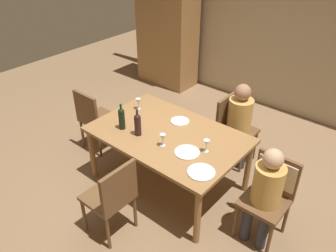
% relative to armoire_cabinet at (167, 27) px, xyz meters
% --- Properties ---
extents(ground_plane, '(10.00, 10.00, 0.00)m').
position_rel_armoire_cabinet_xyz_m(ground_plane, '(1.99, -2.33, -1.10)').
color(ground_plane, '#846647').
extents(rear_room_partition, '(6.40, 0.12, 2.70)m').
position_rel_armoire_cabinet_xyz_m(rear_room_partition, '(1.99, 0.45, 0.25)').
color(rear_room_partition, tan).
rests_on(rear_room_partition, ground_plane).
extents(armoire_cabinet, '(1.18, 0.62, 2.18)m').
position_rel_armoire_cabinet_xyz_m(armoire_cabinet, '(0.00, 0.00, 0.00)').
color(armoire_cabinet, olive).
rests_on(armoire_cabinet, ground_plane).
extents(dining_table, '(1.77, 1.16, 0.75)m').
position_rel_armoire_cabinet_xyz_m(dining_table, '(1.99, -2.33, -0.42)').
color(dining_table, olive).
rests_on(dining_table, ground_plane).
extents(chair_far_right, '(0.44, 0.44, 0.92)m').
position_rel_armoire_cabinet_xyz_m(chair_far_right, '(2.30, -1.37, -0.56)').
color(chair_far_right, brown).
rests_on(chair_far_right, ground_plane).
extents(chair_right_end, '(0.44, 0.46, 0.92)m').
position_rel_armoire_cabinet_xyz_m(chair_right_end, '(3.25, -2.21, -0.50)').
color(chair_right_end, brown).
rests_on(chair_right_end, ground_plane).
extents(chair_near, '(0.44, 0.44, 0.92)m').
position_rel_armoire_cabinet_xyz_m(chair_near, '(2.07, -3.29, -0.56)').
color(chair_near, brown).
rests_on(chair_near, ground_plane).
extents(chair_left_end, '(0.44, 0.44, 0.92)m').
position_rel_armoire_cabinet_xyz_m(chair_left_end, '(0.72, -2.42, -0.56)').
color(chair_left_end, brown).
rests_on(chair_left_end, ground_plane).
extents(person_woman_host, '(0.36, 0.31, 1.15)m').
position_rel_armoire_cabinet_xyz_m(person_woman_host, '(2.41, -1.37, -0.44)').
color(person_woman_host, '#33333D').
rests_on(person_woman_host, ground_plane).
extents(person_man_bearded, '(0.29, 0.34, 1.11)m').
position_rel_armoire_cabinet_xyz_m(person_man_bearded, '(3.25, -2.36, -0.45)').
color(person_man_bearded, '#33333D').
rests_on(person_man_bearded, ground_plane).
extents(wine_bottle_tall_green, '(0.08, 0.08, 0.33)m').
position_rel_armoire_cabinet_xyz_m(wine_bottle_tall_green, '(1.50, -2.60, -0.20)').
color(wine_bottle_tall_green, black).
rests_on(wine_bottle_tall_green, dining_table).
extents(wine_bottle_dark_red, '(0.08, 0.08, 0.33)m').
position_rel_armoire_cabinet_xyz_m(wine_bottle_dark_red, '(1.74, -2.57, -0.20)').
color(wine_bottle_dark_red, black).
rests_on(wine_bottle_dark_red, dining_table).
extents(wine_glass_near_left, '(0.07, 0.07, 0.15)m').
position_rel_armoire_cabinet_xyz_m(wine_glass_near_left, '(2.10, -2.56, -0.24)').
color(wine_glass_near_left, silver).
rests_on(wine_glass_near_left, dining_table).
extents(wine_glass_centre, '(0.07, 0.07, 0.15)m').
position_rel_armoire_cabinet_xyz_m(wine_glass_centre, '(1.32, -2.14, -0.24)').
color(wine_glass_centre, silver).
rests_on(wine_glass_centre, dining_table).
extents(wine_glass_near_right, '(0.07, 0.07, 0.15)m').
position_rel_armoire_cabinet_xyz_m(wine_glass_near_right, '(2.53, -2.34, -0.24)').
color(wine_glass_near_right, silver).
rests_on(wine_glass_near_right, dining_table).
extents(dinner_plate_host, '(0.28, 0.28, 0.01)m').
position_rel_armoire_cabinet_xyz_m(dinner_plate_host, '(2.69, -2.66, -0.34)').
color(dinner_plate_host, silver).
rests_on(dinner_plate_host, dining_table).
extents(dinner_plate_guest_left, '(0.27, 0.27, 0.01)m').
position_rel_armoire_cabinet_xyz_m(dinner_plate_guest_left, '(2.39, -2.49, -0.34)').
color(dinner_plate_guest_left, white).
rests_on(dinner_plate_guest_left, dining_table).
extents(dinner_plate_guest_right, '(0.23, 0.23, 0.01)m').
position_rel_armoire_cabinet_xyz_m(dinner_plate_guest_right, '(1.93, -2.04, -0.34)').
color(dinner_plate_guest_right, white).
rests_on(dinner_plate_guest_right, dining_table).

